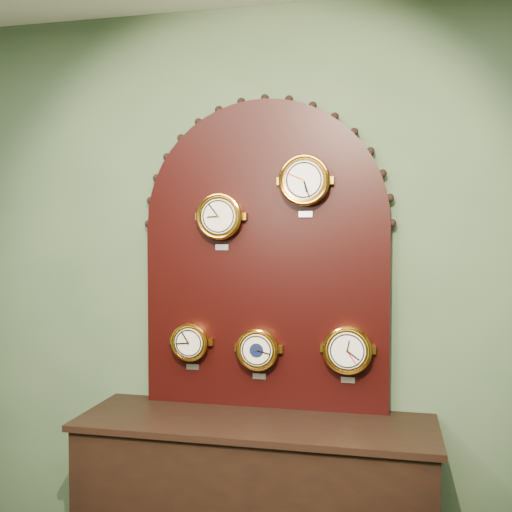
% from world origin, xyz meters
% --- Properties ---
extents(wall_back, '(4.00, 0.00, 4.00)m').
position_xyz_m(wall_back, '(0.00, 2.50, 1.40)').
color(wall_back, '#40573B').
rests_on(wall_back, ground).
extents(shop_counter, '(1.60, 0.50, 0.80)m').
position_xyz_m(shop_counter, '(0.00, 2.23, 0.40)').
color(shop_counter, black).
rests_on(shop_counter, ground_plane).
extents(display_board, '(1.26, 0.06, 1.53)m').
position_xyz_m(display_board, '(0.00, 2.45, 1.63)').
color(display_board, black).
rests_on(display_board, shop_counter).
extents(roman_clock, '(0.23, 0.08, 0.28)m').
position_xyz_m(roman_clock, '(-0.21, 2.38, 1.76)').
color(roman_clock, gold).
rests_on(roman_clock, display_board).
extents(arabic_clock, '(0.24, 0.08, 0.29)m').
position_xyz_m(arabic_clock, '(0.20, 2.38, 1.93)').
color(arabic_clock, gold).
rests_on(arabic_clock, display_board).
extents(hygrometer, '(0.19, 0.08, 0.24)m').
position_xyz_m(hygrometer, '(-0.36, 2.38, 1.15)').
color(hygrometer, gold).
rests_on(hygrometer, display_board).
extents(barometer, '(0.21, 0.08, 0.26)m').
position_xyz_m(barometer, '(-0.02, 2.38, 1.12)').
color(barometer, gold).
rests_on(barometer, display_board).
extents(tide_clock, '(0.23, 0.08, 0.28)m').
position_xyz_m(tide_clock, '(0.41, 2.38, 1.14)').
color(tide_clock, gold).
rests_on(tide_clock, display_board).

